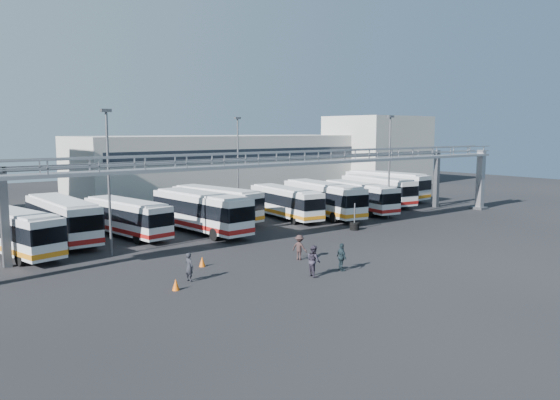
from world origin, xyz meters
TOP-DOWN VIEW (x-y plane):
  - ground at (0.00, 0.00)m, footprint 140.00×140.00m
  - gantry at (0.00, 5.87)m, footprint 51.40×5.15m
  - warehouse at (12.00, 38.00)m, footprint 42.00×14.00m
  - building_right at (38.00, 32.00)m, footprint 14.00×12.00m
  - light_pole_left at (-16.00, 8.00)m, footprint 0.70×0.35m
  - light_pole_mid at (12.00, 7.00)m, footprint 0.70×0.35m
  - light_pole_back at (4.00, 22.00)m, footprint 0.70×0.35m
  - bus_0 at (-21.42, 12.30)m, footprint 4.60×10.91m
  - bus_1 at (-17.20, 15.17)m, footprint 2.74×11.25m
  - bus_2 at (-12.41, 13.89)m, footprint 3.75×10.33m
  - bus_3 at (-6.70, 11.71)m, footprint 3.49×11.64m
  - bus_4 at (-2.52, 16.02)m, footprint 4.17×10.99m
  - bus_5 at (3.66, 13.05)m, footprint 3.67×10.56m
  - bus_6 at (7.48, 11.70)m, footprint 4.36×11.72m
  - bus_7 at (12.53, 11.52)m, footprint 3.94×10.73m
  - bus_8 at (18.72, 14.45)m, footprint 3.87×11.06m
  - bus_9 at (23.36, 17.18)m, footprint 3.42×11.64m
  - pedestrian_a at (-14.87, -1.21)m, footprint 0.52×0.69m
  - pedestrian_b at (-8.40, -4.83)m, footprint 0.92×1.07m
  - pedestrian_c at (-6.36, -1.07)m, footprint 0.95×1.25m
  - pedestrian_d at (-6.19, -4.96)m, footprint 0.68×1.11m
  - cone_left at (-16.33, -2.34)m, footprint 0.45×0.45m
  - cone_right at (-12.53, 1.37)m, footprint 0.44×0.44m
  - tire_stack at (4.66, 4.50)m, footprint 0.84×0.84m

SIDE VIEW (x-z plane):
  - ground at x=0.00m, z-range 0.00..0.00m
  - cone_left at x=-16.33m, z-range 0.00..0.65m
  - cone_right at x=-12.53m, z-range 0.00..0.66m
  - tire_stack at x=4.66m, z-range -0.79..1.60m
  - pedestrian_a at x=-14.87m, z-range 0.00..1.71m
  - pedestrian_c at x=-6.36m, z-range 0.00..1.72m
  - pedestrian_d at x=-6.19m, z-range 0.00..1.76m
  - pedestrian_b at x=-8.40m, z-range 0.00..1.91m
  - bus_2 at x=-12.41m, z-range 0.16..3.23m
  - bus_5 at x=3.66m, z-range 0.17..3.31m
  - bus_7 at x=12.53m, z-range 0.17..3.36m
  - bus_0 at x=-21.42m, z-range 0.17..3.40m
  - bus_4 at x=-2.52m, z-range 0.17..3.43m
  - bus_8 at x=18.72m, z-range 0.18..3.46m
  - bus_1 at x=-17.20m, z-range 0.18..3.59m
  - bus_6 at x=7.48m, z-range 0.19..3.67m
  - bus_3 at x=-6.70m, z-range 0.19..3.67m
  - bus_9 at x=23.36m, z-range 0.19..3.68m
  - warehouse at x=12.00m, z-range 0.00..8.00m
  - building_right at x=38.00m, z-range 0.00..11.00m
  - gantry at x=0.00m, z-range 1.96..9.06m
  - light_pole_left at x=-16.00m, z-range 0.62..10.83m
  - light_pole_mid at x=12.00m, z-range 0.62..10.83m
  - light_pole_back at x=4.00m, z-range 0.62..10.83m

